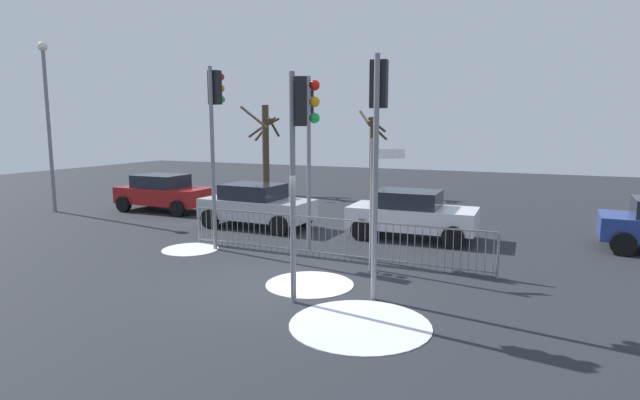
% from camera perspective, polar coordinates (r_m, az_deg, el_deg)
% --- Properties ---
extents(ground_plane, '(60.00, 60.00, 0.00)m').
position_cam_1_polar(ground_plane, '(11.27, -3.94, -9.41)').
color(ground_plane, '#26282D').
extents(traffic_light_rear_right, '(0.46, 0.47, 4.73)m').
position_cam_1_polar(traffic_light_rear_right, '(13.85, -1.45, 8.46)').
color(traffic_light_rear_right, slate).
rests_on(traffic_light_rear_right, ground).
extents(traffic_light_mid_left, '(0.35, 0.57, 5.00)m').
position_cam_1_polar(traffic_light_mid_left, '(14.28, -11.70, 9.05)').
color(traffic_light_mid_left, slate).
rests_on(traffic_light_mid_left, ground).
extents(traffic_light_rear_left, '(0.34, 0.57, 4.76)m').
position_cam_1_polar(traffic_light_rear_left, '(9.93, 6.51, 8.60)').
color(traffic_light_rear_left, slate).
rests_on(traffic_light_rear_left, ground).
extents(traffic_light_foreground_left, '(0.53, 0.40, 4.42)m').
position_cam_1_polar(traffic_light_foreground_left, '(9.59, -2.25, 7.19)').
color(traffic_light_foreground_left, slate).
rests_on(traffic_light_foreground_left, ground).
extents(direction_sign_post, '(0.76, 0.30, 3.13)m').
position_cam_1_polar(direction_sign_post, '(12.04, 6.11, 0.29)').
color(direction_sign_post, slate).
rests_on(direction_sign_post, ground).
extents(pedestrian_guard_railing, '(8.43, 0.17, 1.07)m').
position_cam_1_polar(pedestrian_guard_railing, '(13.23, 0.98, -4.22)').
color(pedestrian_guard_railing, slate).
rests_on(pedestrian_guard_railing, ground).
extents(car_silver_near, '(3.84, 2.00, 1.47)m').
position_cam_1_polar(car_silver_near, '(17.37, -7.16, -0.54)').
color(car_silver_near, '#B2B5BA').
rests_on(car_silver_near, ground).
extents(car_white_trailing, '(3.84, 2.01, 1.47)m').
position_cam_1_polar(car_white_trailing, '(15.77, 10.18, -1.51)').
color(car_white_trailing, silver).
rests_on(car_white_trailing, ground).
extents(car_red_mid, '(3.81, 1.94, 1.47)m').
position_cam_1_polar(car_red_mid, '(21.45, -17.14, 0.85)').
color(car_red_mid, maroon).
rests_on(car_red_mid, ground).
extents(street_lamp, '(0.36, 0.36, 6.62)m').
position_cam_1_polar(street_lamp, '(22.82, -28.25, 8.96)').
color(street_lamp, slate).
rests_on(street_lamp, ground).
extents(bare_tree_left, '(1.78, 2.09, 4.44)m').
position_cam_1_polar(bare_tree_left, '(25.85, -6.15, 6.11)').
color(bare_tree_left, '#473828').
rests_on(bare_tree_left, ground).
extents(bare_tree_centre, '(1.52, 0.95, 4.17)m').
position_cam_1_polar(bare_tree_centre, '(25.36, 5.95, 5.27)').
color(bare_tree_centre, '#473828').
rests_on(bare_tree_centre, ground).
extents(snow_patch_kerb, '(1.56, 1.56, 0.01)m').
position_cam_1_polar(snow_patch_kerb, '(14.71, -14.33, -5.38)').
color(snow_patch_kerb, white).
rests_on(snow_patch_kerb, ground).
extents(snow_patch_island, '(1.92, 1.92, 0.01)m').
position_cam_1_polar(snow_patch_island, '(11.23, -1.16, -9.41)').
color(snow_patch_island, white).
rests_on(snow_patch_island, ground).
extents(snow_patch_verge, '(2.48, 2.48, 0.01)m').
position_cam_1_polar(snow_patch_verge, '(9.11, 4.52, -13.77)').
color(snow_patch_verge, silver).
rests_on(snow_patch_verge, ground).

